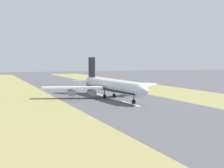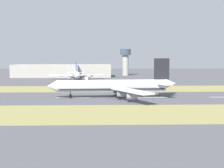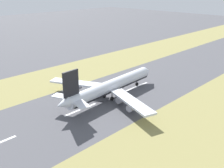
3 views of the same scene
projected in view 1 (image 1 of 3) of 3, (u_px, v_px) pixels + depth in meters
ground_plane at (117, 100)px, 146.20m from camera, size 800.00×800.00×0.00m
grass_median_west at (196, 96)px, 162.98m from camera, size 40.00×600.00×0.01m
grass_median_east at (17, 105)px, 129.43m from camera, size 40.00×600.00×0.01m
centreline_dash_near at (79, 88)px, 206.57m from camera, size 1.20×18.00×0.01m
centreline_dash_mid at (99, 94)px, 169.57m from camera, size 1.20×18.00×0.01m
centreline_dash_far at (130, 104)px, 132.57m from camera, size 1.20×18.00×0.01m
airplane_main_jet at (110, 86)px, 152.22m from camera, size 64.00×67.21×20.20m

